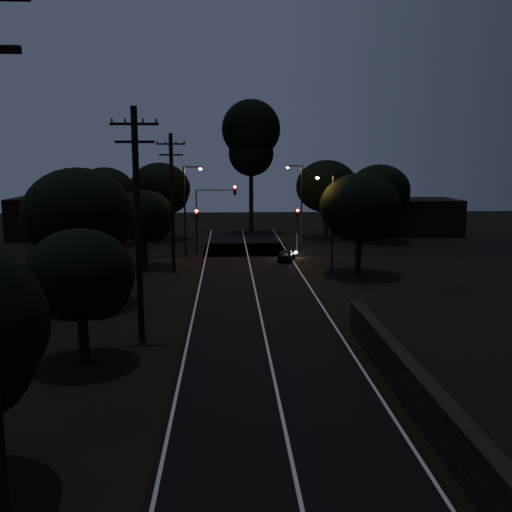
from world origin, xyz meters
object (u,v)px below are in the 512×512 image
utility_pole_mid (138,222)px  utility_pole_far (172,200)px  signal_mast (215,206)px  streetlight_b (300,200)px  streetlight_c (330,217)px  signal_right (297,222)px  streetlight_a (187,205)px  tall_pine (251,137)px  car (286,255)px  signal_left (197,223)px

utility_pole_mid → utility_pole_far: 17.00m
utility_pole_mid → signal_mast: (3.09, 24.99, -1.40)m
streetlight_b → streetlight_c: size_ratio=1.07×
signal_right → streetlight_a: streetlight_a is taller
utility_pole_far → tall_pine: bearing=73.1°
signal_right → car: signal_right is taller
signal_left → signal_mast: 2.26m
signal_right → streetlight_a: 10.26m
streetlight_b → streetlight_c: bearing=-87.9°
streetlight_b → car: size_ratio=2.66×
utility_pole_mid → signal_right: size_ratio=2.68×
streetlight_c → signal_mast: bearing=131.2°
utility_pole_far → streetlight_b: size_ratio=1.31×
signal_mast → utility_pole_far: bearing=-111.1°
utility_pole_mid → streetlight_a: bearing=88.3°
tall_pine → signal_left: size_ratio=3.73×
signal_left → signal_right: size_ratio=1.00×
signal_mast → streetlight_a: streetlight_a is taller
signal_left → car: size_ratio=1.36×
streetlight_c → streetlight_a: bearing=144.3°
utility_pole_far → car: size_ratio=3.49×
signal_mast → signal_left: bearing=-179.9°
tall_pine → streetlight_c: size_ratio=2.04×
signal_mast → streetlight_b: streetlight_b is taller
signal_mast → car: 8.29m
utility_pole_mid → streetlight_c: (11.83, 15.00, -1.39)m
signal_mast → streetlight_a: 3.13m
tall_pine → signal_mast: size_ratio=2.45×
utility_pole_far → streetlight_c: (11.83, -2.00, -1.13)m
utility_pole_far → signal_mast: size_ratio=1.68×
utility_pole_mid → tall_pine: size_ratio=0.72×
signal_right → signal_mast: size_ratio=0.66×
utility_pole_mid → streetlight_b: 31.15m
utility_pole_mid → signal_mast: utility_pole_mid is taller
streetlight_a → car: (8.51, -2.08, -4.12)m
utility_pole_mid → tall_pine: (7.00, 40.00, 5.28)m
signal_mast → streetlight_c: (8.74, -9.99, 0.01)m
tall_pine → streetlight_a: size_ratio=1.91×
utility_pole_far → signal_left: size_ratio=2.56×
utility_pole_mid → tall_pine: bearing=80.1°
streetlight_c → car: streetlight_c is taller
utility_pole_far → utility_pole_mid: bearing=-90.0°
utility_pole_mid → streetlight_b: utility_pole_mid is taller
streetlight_a → streetlight_b: (10.61, 6.00, 0.00)m
utility_pole_far → car: (9.20, 3.92, -4.97)m
utility_pole_far → tall_pine: tall_pine is taller
streetlight_b → car: 9.32m
signal_mast → utility_pole_mid: bearing=-97.0°
signal_right → streetlight_c: (1.23, -9.99, 1.51)m
tall_pine → streetlight_b: bearing=-68.6°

